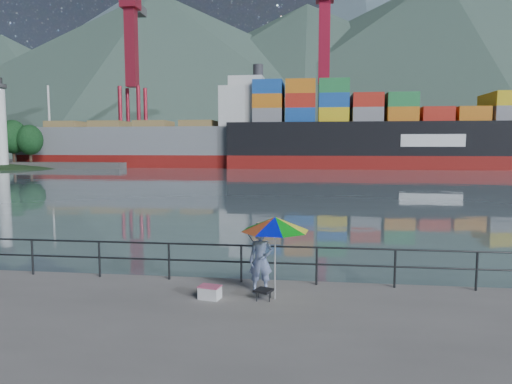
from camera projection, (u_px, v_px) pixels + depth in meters
The scene contains 13 objects.
harbor_water at pixel (302, 158), 139.07m from camera, with size 500.00×280.00×0.00m, color slate.
far_dock at pixel (344, 162), 101.32m from camera, with size 200.00×40.00×0.40m, color #514F4C.
guardrail at pixel (205, 262), 12.32m from camera, with size 22.00×0.06×1.03m.
mountains at pixel (392, 75), 207.56m from camera, with size 600.00×332.80×80.00m.
port_cranes at pixel (459, 82), 88.28m from camera, with size 116.00×28.00×38.40m.
container_stacks at pixel (447, 151), 98.68m from camera, with size 58.00×5.40×7.80m.
fisherman at pixel (261, 260), 11.32m from camera, with size 0.59×0.39×1.62m, color #24489B.
beach_umbrella at pixel (275, 224), 10.70m from camera, with size 2.03×2.03×1.99m.
folding_stool at pixel (264, 294), 10.84m from camera, with size 0.50×0.50×0.25m.
cooler_bag at pixel (210, 293), 10.91m from camera, with size 0.49×0.33×0.29m, color silver.
fishing_rod at pixel (257, 280), 12.47m from camera, with size 0.02×0.02×2.02m, color black.
bulk_carrier at pixel (170, 143), 84.17m from camera, with size 51.32×8.88×14.50m.
container_ship at pixel (435, 133), 78.10m from camera, with size 67.12×11.19×18.10m.
Camera 1 is at (2.84, -10.11, 3.65)m, focal length 32.00 mm.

